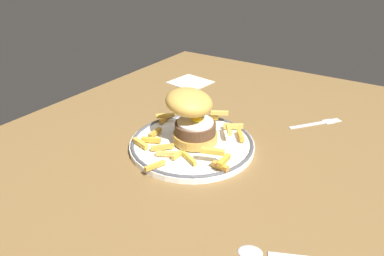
{
  "coord_description": "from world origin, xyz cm",
  "views": [
    {
      "loc": [
        -50.96,
        -31.01,
        38.38
      ],
      "look_at": [
        2.33,
        3.65,
        4.6
      ],
      "focal_mm": 31.94,
      "sensor_mm": 36.0,
      "label": 1
    }
  ],
  "objects_px": {
    "dinner_plate": "(192,143)",
    "napkin": "(190,82)",
    "spoon": "(261,252)",
    "burger": "(192,116)",
    "fork": "(317,123)"
  },
  "relations": [
    {
      "from": "dinner_plate",
      "to": "napkin",
      "type": "relative_size",
      "value": 2.34
    },
    {
      "from": "spoon",
      "to": "napkin",
      "type": "bearing_deg",
      "value": 41.49
    },
    {
      "from": "dinner_plate",
      "to": "napkin",
      "type": "height_order",
      "value": "dinner_plate"
    },
    {
      "from": "dinner_plate",
      "to": "burger",
      "type": "distance_m",
      "value": 0.07
    },
    {
      "from": "dinner_plate",
      "to": "spoon",
      "type": "distance_m",
      "value": 0.31
    },
    {
      "from": "dinner_plate",
      "to": "spoon",
      "type": "xyz_separation_m",
      "value": [
        -0.19,
        -0.24,
        -0.0
      ]
    },
    {
      "from": "dinner_plate",
      "to": "burger",
      "type": "relative_size",
      "value": 2.27
    },
    {
      "from": "dinner_plate",
      "to": "fork",
      "type": "bearing_deg",
      "value": -37.47
    },
    {
      "from": "spoon",
      "to": "dinner_plate",
      "type": "bearing_deg",
      "value": 51.46
    },
    {
      "from": "dinner_plate",
      "to": "burger",
      "type": "xyz_separation_m",
      "value": [
        0.0,
        0.0,
        0.07
      ]
    },
    {
      "from": "fork",
      "to": "spoon",
      "type": "bearing_deg",
      "value": -174.48
    },
    {
      "from": "spoon",
      "to": "napkin",
      "type": "height_order",
      "value": "spoon"
    },
    {
      "from": "napkin",
      "to": "fork",
      "type": "bearing_deg",
      "value": -99.76
    },
    {
      "from": "burger",
      "to": "napkin",
      "type": "xyz_separation_m",
      "value": [
        0.33,
        0.22,
        -0.07
      ]
    },
    {
      "from": "napkin",
      "to": "burger",
      "type": "bearing_deg",
      "value": -146.25
    }
  ]
}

